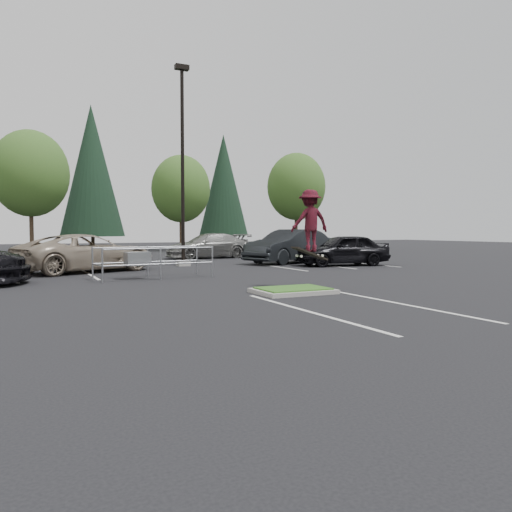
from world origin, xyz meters
name	(u,v)px	position (x,y,z in m)	size (l,w,h in m)	color
ground	(293,293)	(0.00, 0.00, 0.00)	(120.00, 120.00, 0.00)	black
grass_median	(293,290)	(0.00, 0.00, 0.08)	(2.20, 1.60, 0.16)	#A3A098
stall_lines	(185,277)	(-1.35, 6.02, 0.00)	(22.62, 17.60, 0.01)	silver
light_pole	(183,176)	(0.50, 12.00, 4.56)	(0.70, 0.60, 10.12)	#A3A098
decid_b	(30,176)	(-6.01, 30.53, 6.04)	(5.89, 5.89, 9.64)	#38281C
decid_c	(181,191)	(5.99, 29.83, 5.25)	(5.12, 5.12, 8.38)	#38281C
decid_d	(296,189)	(17.99, 30.33, 5.91)	(5.76, 5.76, 9.43)	#38281C
conif_b	(92,171)	(0.00, 40.50, 7.85)	(6.38, 6.38, 14.50)	#38281C
conif_c	(224,185)	(14.00, 39.50, 6.85)	(5.50, 5.50, 12.50)	#38281C
cart_corral	(141,259)	(-2.98, 6.20, 0.76)	(4.41, 1.91, 1.22)	gray
skateboarder	(310,221)	(1.20, 1.00, 2.12)	(1.31, 0.79, 2.26)	black
car_l_tan	(85,253)	(-4.50, 10.35, 0.83)	(2.76, 5.98, 1.66)	gray
car_r_charc	(290,246)	(6.50, 11.50, 0.94)	(1.99, 5.69, 1.88)	black
car_r_black	(343,250)	(8.00, 8.62, 0.82)	(1.93, 4.80, 1.64)	black
car_far_silver	(209,246)	(4.13, 18.00, 0.81)	(2.27, 5.59, 1.62)	gray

